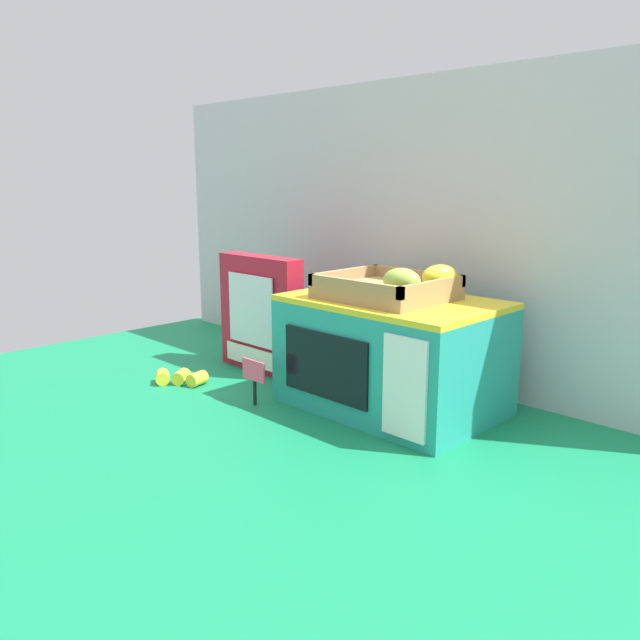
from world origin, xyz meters
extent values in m
plane|color=#147A4C|center=(0.00, 0.00, 0.00)|extent=(1.70, 1.70, 0.00)
cube|color=#B7BABF|center=(0.00, 0.24, 0.35)|extent=(1.61, 0.03, 0.71)
cube|color=teal|center=(0.19, 0.02, 0.11)|extent=(0.43, 0.29, 0.22)
cube|color=yellow|center=(0.19, 0.02, 0.23)|extent=(0.43, 0.29, 0.01)
cube|color=black|center=(0.14, -0.13, 0.11)|extent=(0.22, 0.01, 0.13)
cube|color=white|center=(0.34, -0.13, 0.11)|extent=(0.09, 0.01, 0.19)
cube|color=#A37F51|center=(0.18, 0.01, 0.25)|extent=(0.24, 0.21, 0.03)
cube|color=#A37F51|center=(0.18, -0.09, 0.27)|extent=(0.24, 0.01, 0.02)
cube|color=#A37F51|center=(0.18, 0.11, 0.27)|extent=(0.24, 0.01, 0.02)
cube|color=#A37F51|center=(0.06, 0.01, 0.27)|extent=(0.01, 0.21, 0.02)
cube|color=#A37F51|center=(0.29, 0.01, 0.27)|extent=(0.01, 0.21, 0.02)
ellipsoid|color=yellow|center=(0.27, 0.06, 0.29)|extent=(0.08, 0.09, 0.05)
ellipsoid|color=#9EC647|center=(0.26, -0.04, 0.29)|extent=(0.08, 0.06, 0.05)
cube|color=#B2192D|center=(-0.22, 0.00, 0.15)|extent=(0.26, 0.05, 0.29)
cube|color=silver|center=(-0.22, -0.03, 0.16)|extent=(0.17, 0.00, 0.17)
cube|color=white|center=(-0.22, -0.03, 0.04)|extent=(0.20, 0.00, 0.05)
cylinder|color=black|center=(-0.03, -0.18, 0.03)|extent=(0.01, 0.01, 0.06)
cube|color=#F44C6B|center=(-0.03, -0.18, 0.08)|extent=(0.07, 0.00, 0.05)
cylinder|color=yellow|center=(-0.23, -0.19, 0.02)|extent=(0.04, 0.05, 0.03)
cylinder|color=yellow|center=(-0.27, -0.21, 0.02)|extent=(0.05, 0.06, 0.03)
cylinder|color=yellow|center=(-0.30, -0.24, 0.02)|extent=(0.06, 0.05, 0.03)
camera|label=1|loc=(0.99, -1.00, 0.47)|focal=35.72mm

